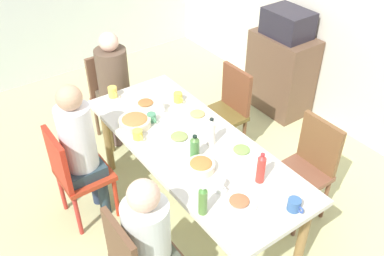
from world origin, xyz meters
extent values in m
plane|color=#BDBF85|center=(0.00, 0.00, 0.00)|extent=(7.20, 7.20, 0.00)
cube|color=beige|center=(0.00, 2.08, 1.30)|extent=(6.24, 0.12, 2.60)
cube|color=beige|center=(0.00, 0.00, 0.74)|extent=(2.05, 0.81, 0.04)
cylinder|color=olive|center=(-0.92, -0.31, 0.36)|extent=(0.07, 0.07, 0.72)
cylinder|color=olive|center=(-0.92, 0.31, 0.36)|extent=(0.07, 0.07, 0.72)
cylinder|color=olive|center=(0.92, 0.31, 0.36)|extent=(0.07, 0.07, 0.72)
cube|color=brown|center=(-1.32, 0.00, 0.44)|extent=(0.40, 0.40, 0.04)
cylinder|color=brown|center=(-1.49, 0.17, 0.21)|extent=(0.04, 0.04, 0.43)
cylinder|color=brown|center=(-1.49, -0.17, 0.21)|extent=(0.04, 0.04, 0.43)
cylinder|color=brown|center=(-1.15, 0.17, 0.21)|extent=(0.04, 0.04, 0.43)
cylinder|color=brown|center=(-1.15, -0.17, 0.21)|extent=(0.04, 0.04, 0.43)
cube|color=brown|center=(-1.50, 0.00, 0.68)|extent=(0.04, 0.38, 0.45)
cylinder|color=brown|center=(-1.22, 0.08, 0.23)|extent=(0.09, 0.09, 0.45)
cylinder|color=brown|center=(-1.22, -0.08, 0.23)|extent=(0.09, 0.09, 0.45)
cube|color=brown|center=(-1.32, 0.00, 0.50)|extent=(0.30, 0.30, 0.10)
cylinder|color=brown|center=(-1.32, 0.00, 0.79)|extent=(0.31, 0.31, 0.47)
sphere|color=beige|center=(-1.32, 0.00, 1.10)|extent=(0.18, 0.18, 0.18)
cube|color=brown|center=(0.51, 0.71, 0.44)|extent=(0.40, 0.40, 0.04)
cylinder|color=brown|center=(0.68, 0.88, 0.21)|extent=(0.04, 0.04, 0.43)
cylinder|color=brown|center=(0.34, 0.88, 0.21)|extent=(0.04, 0.04, 0.43)
cylinder|color=brown|center=(0.68, 0.54, 0.21)|extent=(0.04, 0.04, 0.43)
cylinder|color=brown|center=(0.34, 0.54, 0.21)|extent=(0.04, 0.04, 0.43)
cube|color=brown|center=(0.51, 0.89, 0.68)|extent=(0.38, 0.04, 0.45)
cube|color=brown|center=(-0.51, 0.71, 0.44)|extent=(0.40, 0.40, 0.04)
cylinder|color=brown|center=(-0.34, 0.88, 0.21)|extent=(0.04, 0.04, 0.43)
cylinder|color=brown|center=(-0.68, 0.88, 0.21)|extent=(0.04, 0.04, 0.43)
cylinder|color=brown|center=(-0.34, 0.54, 0.21)|extent=(0.04, 0.04, 0.43)
cylinder|color=brown|center=(-0.68, 0.54, 0.21)|extent=(0.04, 0.04, 0.43)
cube|color=brown|center=(-0.51, 0.89, 0.68)|extent=(0.38, 0.04, 0.45)
cube|color=#B4371F|center=(-0.51, -0.71, 0.44)|extent=(0.40, 0.40, 0.04)
cylinder|color=#BA3128|center=(-0.68, -0.88, 0.21)|extent=(0.04, 0.04, 0.43)
cylinder|color=#BA2F2A|center=(-0.34, -0.88, 0.21)|extent=(0.04, 0.04, 0.43)
cylinder|color=red|center=(-0.68, -0.54, 0.21)|extent=(0.04, 0.04, 0.43)
cylinder|color=#B42C19|center=(-0.34, -0.54, 0.21)|extent=(0.04, 0.04, 0.43)
cube|color=red|center=(-0.51, -0.89, 0.68)|extent=(0.38, 0.04, 0.45)
cylinder|color=#25324C|center=(-0.59, -0.61, 0.23)|extent=(0.09, 0.09, 0.45)
cylinder|color=#283C47|center=(-0.43, -0.61, 0.23)|extent=(0.09, 0.09, 0.45)
cube|color=#2A3C45|center=(-0.51, -0.71, 0.50)|extent=(0.30, 0.30, 0.10)
cylinder|color=silver|center=(-0.51, -0.71, 0.82)|extent=(0.27, 0.27, 0.54)
sphere|color=tan|center=(-0.51, -0.71, 1.17)|extent=(0.19, 0.19, 0.19)
cylinder|color=brown|center=(0.34, -0.54, 0.21)|extent=(0.04, 0.04, 0.43)
cube|color=brown|center=(0.51, -0.89, 0.68)|extent=(0.38, 0.04, 0.45)
cube|color=#42493A|center=(0.51, -0.71, 0.50)|extent=(0.30, 0.30, 0.10)
cylinder|color=silver|center=(0.51, -0.71, 0.75)|extent=(0.29, 0.29, 0.41)
sphere|color=beige|center=(0.51, -0.71, 1.05)|extent=(0.20, 0.20, 0.20)
cylinder|color=silver|center=(-0.67, -0.01, 0.77)|extent=(0.24, 0.24, 0.01)
ellipsoid|color=#AD6434|center=(-0.67, -0.01, 0.79)|extent=(0.13, 0.13, 0.02)
cylinder|color=silver|center=(0.68, -0.11, 0.77)|extent=(0.24, 0.24, 0.01)
ellipsoid|color=#A9633D|center=(0.68, -0.11, 0.79)|extent=(0.13, 0.13, 0.02)
cylinder|color=white|center=(-0.10, -0.05, 0.77)|extent=(0.24, 0.24, 0.01)
ellipsoid|color=#859552|center=(-0.10, -0.05, 0.79)|extent=(0.13, 0.13, 0.02)
cylinder|color=beige|center=(-0.27, 0.25, 0.77)|extent=(0.22, 0.22, 0.01)
ellipsoid|color=tan|center=(-0.27, 0.25, 0.79)|extent=(0.12, 0.12, 0.02)
cylinder|color=white|center=(0.30, 0.24, 0.77)|extent=(0.23, 0.23, 0.01)
ellipsoid|color=#7BA24E|center=(0.30, 0.24, 0.79)|extent=(0.13, 0.13, 0.02)
cylinder|color=beige|center=(0.28, -0.12, 0.79)|extent=(0.20, 0.20, 0.06)
ellipsoid|color=#AA7236|center=(0.28, -0.12, 0.82)|extent=(0.16, 0.16, 0.04)
cylinder|color=beige|center=(-0.46, -0.24, 0.79)|extent=(0.26, 0.26, 0.06)
ellipsoid|color=#B6733D|center=(-0.46, -0.24, 0.82)|extent=(0.21, 0.21, 0.04)
cylinder|color=white|center=(0.50, -0.14, 0.80)|extent=(0.08, 0.08, 0.08)
torus|color=white|center=(0.55, -0.14, 0.80)|extent=(0.05, 0.01, 0.05)
cylinder|color=#E1CC47|center=(-0.30, -0.30, 0.80)|extent=(0.08, 0.08, 0.08)
torus|color=#E9CF51|center=(-0.25, -0.30, 0.80)|extent=(0.05, 0.01, 0.05)
cylinder|color=#376097|center=(0.92, 0.14, 0.80)|extent=(0.09, 0.09, 0.08)
torus|color=#3654A4|center=(0.97, 0.14, 0.80)|extent=(0.05, 0.01, 0.05)
cylinder|color=gold|center=(-0.56, 0.25, 0.80)|extent=(0.08, 0.08, 0.09)
torus|color=#E1C645|center=(-0.50, 0.25, 0.80)|extent=(0.05, 0.01, 0.05)
cylinder|color=#4A8761|center=(-0.43, -0.10, 0.80)|extent=(0.07, 0.07, 0.07)
torus|color=#4C9061|center=(-0.39, -0.10, 0.80)|extent=(0.05, 0.01, 0.05)
cylinder|color=#E5C150|center=(-0.96, -0.18, 0.81)|extent=(0.08, 0.08, 0.10)
torus|color=#DDD04F|center=(-0.90, -0.18, 0.81)|extent=(0.05, 0.01, 0.05)
cylinder|color=white|center=(-0.52, 0.04, 0.81)|extent=(0.07, 0.07, 0.09)
torus|color=white|center=(-0.47, 0.04, 0.81)|extent=(0.05, 0.01, 0.05)
cylinder|color=#437D3D|center=(0.14, -0.08, 0.84)|extent=(0.07, 0.07, 0.16)
cone|color=#507E39|center=(0.14, -0.08, 0.93)|extent=(0.06, 0.06, 0.03)
cylinder|color=black|center=(0.14, -0.08, 0.95)|extent=(0.03, 0.03, 0.01)
cylinder|color=silver|center=(0.08, 0.12, 0.86)|extent=(0.06, 0.06, 0.19)
cone|color=silver|center=(0.08, 0.12, 0.97)|extent=(0.06, 0.06, 0.03)
cylinder|color=black|center=(0.08, 0.12, 0.99)|extent=(0.03, 0.03, 0.01)
cylinder|color=#558139|center=(0.60, -0.35, 0.85)|extent=(0.06, 0.06, 0.19)
cone|color=#458035|center=(0.60, -0.35, 0.96)|extent=(0.05, 0.05, 0.03)
cylinder|color=white|center=(0.60, -0.35, 0.98)|extent=(0.03, 0.03, 0.01)
cylinder|color=red|center=(0.60, 0.14, 0.86)|extent=(0.06, 0.06, 0.20)
cone|color=red|center=(0.60, 0.14, 0.98)|extent=(0.05, 0.05, 0.03)
cylinder|color=red|center=(0.60, 0.14, 1.00)|extent=(0.03, 0.03, 0.01)
cube|color=brown|center=(-0.77, 1.78, 0.45)|extent=(0.70, 0.44, 0.90)
cube|color=#24212C|center=(-0.77, 1.78, 1.04)|extent=(0.48, 0.36, 0.28)
camera|label=1|loc=(2.06, -1.47, 2.78)|focal=39.64mm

